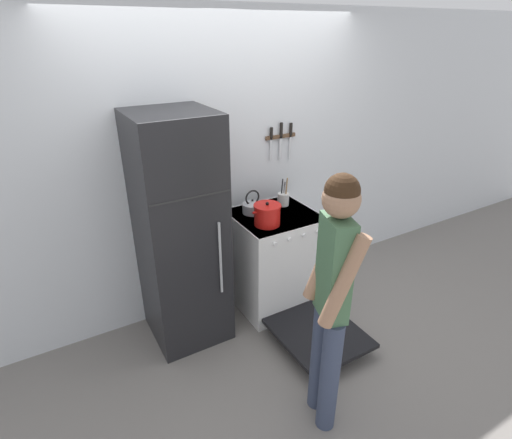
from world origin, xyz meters
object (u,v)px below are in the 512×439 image
object	(u,v)px
refrigerator	(180,234)
stove_range	(276,261)
person	(332,295)
dutch_oven_pot	(267,215)
utensil_jar	(283,199)
tea_kettle	(253,206)

from	to	relation	value
refrigerator	stove_range	bearing A→B (deg)	-4.01
stove_range	person	xyz separation A→B (m)	(-0.39, -1.19, 0.53)
dutch_oven_pot	person	size ratio (longest dim) A/B	0.16
person	utensil_jar	bearing A→B (deg)	-4.93
refrigerator	tea_kettle	bearing A→B (deg)	8.85
dutch_oven_pot	utensil_jar	world-z (taller)	utensil_jar
stove_range	dutch_oven_pot	distance (m)	0.58
utensil_jar	person	xyz separation A→B (m)	(-0.57, -1.36, 0.01)
refrigerator	stove_range	world-z (taller)	refrigerator
stove_range	utensil_jar	world-z (taller)	utensil_jar
utensil_jar	dutch_oven_pot	bearing A→B (deg)	-141.30
stove_range	utensil_jar	xyz separation A→B (m)	(0.18, 0.18, 0.52)
utensil_jar	person	bearing A→B (deg)	-112.62
tea_kettle	person	distance (m)	1.38
stove_range	person	size ratio (longest dim) A/B	0.81
dutch_oven_pot	refrigerator	bearing A→B (deg)	167.52
tea_kettle	person	size ratio (longest dim) A/B	0.13
stove_range	person	distance (m)	1.36
refrigerator	stove_range	distance (m)	0.98
dutch_oven_pot	person	distance (m)	1.12
stove_range	tea_kettle	bearing A→B (deg)	130.78
stove_range	tea_kettle	distance (m)	0.56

